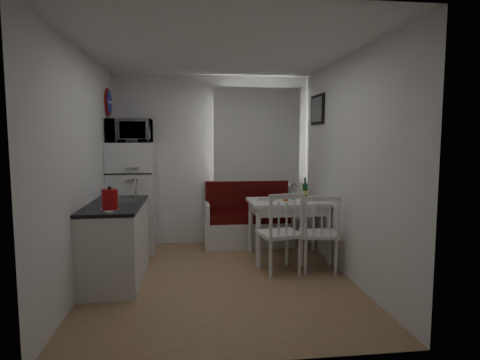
# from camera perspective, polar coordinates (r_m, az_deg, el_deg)

# --- Properties ---
(floor) EXTENTS (3.00, 3.50, 0.02)m
(floor) POSITION_cam_1_polar(r_m,az_deg,el_deg) (4.81, -2.74, -14.03)
(floor) COLOR #9A7752
(floor) RESTS_ON ground
(ceiling) EXTENTS (3.00, 3.50, 0.02)m
(ceiling) POSITION_cam_1_polar(r_m,az_deg,el_deg) (4.62, -2.91, 17.88)
(ceiling) COLOR white
(ceiling) RESTS_ON wall_back
(wall_back) EXTENTS (3.00, 0.02, 2.60)m
(wall_back) POSITION_cam_1_polar(r_m,az_deg,el_deg) (6.28, -4.02, 2.81)
(wall_back) COLOR white
(wall_back) RESTS_ON floor
(wall_front) EXTENTS (3.00, 0.02, 2.60)m
(wall_front) POSITION_cam_1_polar(r_m,az_deg,el_deg) (2.80, -0.15, -1.13)
(wall_front) COLOR white
(wall_front) RESTS_ON floor
(wall_left) EXTENTS (0.02, 3.50, 2.60)m
(wall_left) POSITION_cam_1_polar(r_m,az_deg,el_deg) (4.67, -21.51, 1.31)
(wall_left) COLOR white
(wall_left) RESTS_ON floor
(wall_right) EXTENTS (0.02, 3.50, 2.60)m
(wall_right) POSITION_cam_1_polar(r_m,az_deg,el_deg) (4.88, 15.02, 1.71)
(wall_right) COLOR white
(wall_right) RESTS_ON floor
(window) EXTENTS (1.22, 0.06, 1.47)m
(window) POSITION_cam_1_polar(r_m,az_deg,el_deg) (6.32, 2.36, 5.79)
(window) COLOR white
(window) RESTS_ON wall_back
(curtain) EXTENTS (1.35, 0.02, 1.50)m
(curtain) POSITION_cam_1_polar(r_m,az_deg,el_deg) (6.25, 2.47, 6.25)
(curtain) COLOR white
(curtain) RESTS_ON wall_back
(kitchen_counter) EXTENTS (0.62, 1.32, 1.16)m
(kitchen_counter) POSITION_cam_1_polar(r_m,az_deg,el_deg) (4.89, -17.22, -8.38)
(kitchen_counter) COLOR white
(kitchen_counter) RESTS_ON floor
(wall_sign) EXTENTS (0.03, 0.40, 0.40)m
(wall_sign) POSITION_cam_1_polar(r_m,az_deg,el_deg) (6.09, -18.12, 10.44)
(wall_sign) COLOR #1B2AA3
(wall_sign) RESTS_ON wall_left
(picture_frame) EXTENTS (0.04, 0.52, 0.42)m
(picture_frame) POSITION_cam_1_polar(r_m,az_deg,el_deg) (5.91, 10.93, 9.80)
(picture_frame) COLOR black
(picture_frame) RESTS_ON wall_right
(bench) EXTENTS (1.36, 0.52, 0.98)m
(bench) POSITION_cam_1_polar(r_m,az_deg,el_deg) (6.23, 1.20, -6.28)
(bench) COLOR white
(bench) RESTS_ON floor
(dining_table) EXTENTS (1.07, 0.75, 0.80)m
(dining_table) POSITION_cam_1_polar(r_m,az_deg,el_deg) (5.53, 6.87, -3.81)
(dining_table) COLOR white
(dining_table) RESTS_ON floor
(chair_left) EXTENTS (0.55, 0.53, 0.54)m
(chair_left) POSITION_cam_1_polar(r_m,az_deg,el_deg) (4.84, 5.90, -6.31)
(chair_left) COLOR white
(chair_left) RESTS_ON floor
(chair_right) EXTENTS (0.51, 0.49, 0.52)m
(chair_right) POSITION_cam_1_polar(r_m,az_deg,el_deg) (4.99, 11.52, -6.33)
(chair_right) COLOR white
(chair_right) RESTS_ON floor
(fridge) EXTENTS (0.63, 0.63, 1.58)m
(fridge) POSITION_cam_1_polar(r_m,az_deg,el_deg) (6.03, -15.08, -2.38)
(fridge) COLOR white
(fridge) RESTS_ON floor
(microwave) EXTENTS (0.61, 0.41, 0.34)m
(microwave) POSITION_cam_1_polar(r_m,az_deg,el_deg) (5.92, -15.40, 6.77)
(microwave) COLOR white
(microwave) RESTS_ON fridge
(kettle) EXTENTS (0.19, 0.19, 0.25)m
(kettle) POSITION_cam_1_polar(r_m,az_deg,el_deg) (4.27, -18.03, -2.67)
(kettle) COLOR #AC0D11
(kettle) RESTS_ON kitchen_counter
(wine_bottle) EXTENTS (0.08, 0.08, 0.31)m
(wine_bottle) POSITION_cam_1_polar(r_m,az_deg,el_deg) (5.65, 9.25, -1.13)
(wine_bottle) COLOR #15441D
(wine_bottle) RESTS_ON dining_table
(drinking_glass_orange) EXTENTS (0.06, 0.06, 0.10)m
(drinking_glass_orange) POSITION_cam_1_polar(r_m,az_deg,el_deg) (5.44, 6.50, -2.45)
(drinking_glass_orange) COLOR #D56023
(drinking_glass_orange) RESTS_ON dining_table
(drinking_glass_blue) EXTENTS (0.06, 0.06, 0.10)m
(drinking_glass_blue) POSITION_cam_1_polar(r_m,az_deg,el_deg) (5.57, 7.56, -2.25)
(drinking_glass_blue) COLOR #79B7CE
(drinking_glass_blue) RESTS_ON dining_table
(plate) EXTENTS (0.25, 0.25, 0.02)m
(plate) POSITION_cam_1_polar(r_m,az_deg,el_deg) (5.47, 3.78, -2.83)
(plate) COLOR white
(plate) RESTS_ON dining_table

